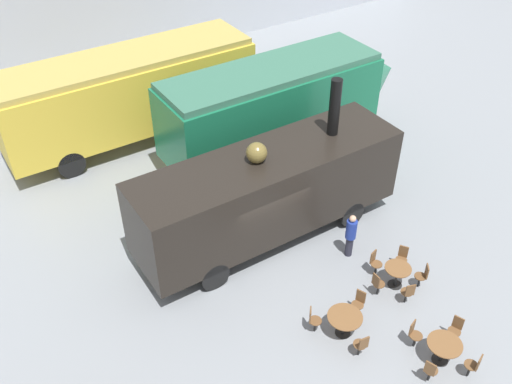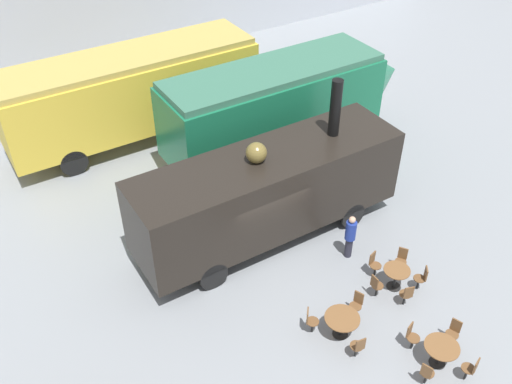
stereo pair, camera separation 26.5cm
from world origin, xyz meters
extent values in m
plane|color=gray|center=(0.00, 0.00, 0.00)|extent=(80.00, 80.00, 0.00)
cube|color=gold|center=(-0.74, 8.66, 2.07)|extent=(10.27, 2.79, 2.76)
cube|color=tan|center=(-0.74, 8.66, 3.57)|extent=(10.06, 2.57, 0.24)
cylinder|color=black|center=(2.34, 7.33, 0.53)|extent=(1.06, 0.12, 1.06)
cylinder|color=black|center=(2.34, 10.00, 0.53)|extent=(1.06, 0.12, 1.06)
cylinder|color=black|center=(-3.82, 7.33, 0.53)|extent=(1.06, 0.12, 1.06)
cylinder|color=black|center=(-3.82, 10.00, 0.53)|extent=(1.06, 0.12, 1.06)
cube|color=#196B47|center=(3.22, 4.38, 2.27)|extent=(8.51, 2.72, 2.75)
cone|color=#196B47|center=(8.43, 4.38, 2.27)|extent=(1.91, 2.59, 2.59)
cube|color=#366B54|center=(3.22, 4.38, 3.76)|extent=(8.34, 2.50, 0.24)
cylinder|color=black|center=(5.78, 3.08, 0.69)|extent=(1.38, 0.12, 1.38)
cylinder|color=black|center=(5.78, 5.68, 0.69)|extent=(1.38, 0.12, 1.38)
cylinder|color=black|center=(0.67, 3.08, 0.69)|extent=(1.38, 0.12, 1.38)
cylinder|color=black|center=(0.67, 5.68, 0.69)|extent=(1.38, 0.12, 1.38)
cube|color=black|center=(0.57, 0.57, 1.89)|extent=(8.90, 2.44, 2.55)
cylinder|color=black|center=(3.01, 0.57, 4.12)|extent=(0.36, 0.36, 1.91)
sphere|color=brown|center=(0.12, 0.57, 3.46)|extent=(0.64, 0.64, 0.64)
cylinder|color=black|center=(3.24, -0.59, 0.47)|extent=(0.94, 0.12, 0.94)
cylinder|color=black|center=(3.24, 1.73, 0.47)|extent=(0.94, 0.12, 0.94)
cylinder|color=black|center=(-2.10, -0.59, 0.47)|extent=(0.94, 0.12, 0.94)
cylinder|color=black|center=(-2.10, 1.73, 0.47)|extent=(0.94, 0.12, 0.94)
cylinder|color=black|center=(0.04, -4.00, 0.01)|extent=(0.44, 0.44, 0.02)
cylinder|color=black|center=(0.04, -4.00, 0.35)|extent=(0.08, 0.08, 0.65)
cylinder|color=brown|center=(0.04, -4.00, 0.69)|extent=(0.98, 0.98, 0.03)
cylinder|color=black|center=(2.54, -3.46, 0.01)|extent=(0.44, 0.44, 0.02)
cylinder|color=black|center=(2.54, -3.46, 0.36)|extent=(0.08, 0.08, 0.69)
cylinder|color=brown|center=(2.54, -3.46, 0.72)|extent=(0.80, 0.80, 0.03)
cylinder|color=black|center=(1.65, -6.11, 0.01)|extent=(0.44, 0.44, 0.02)
cylinder|color=black|center=(1.65, -6.11, 0.35)|extent=(0.08, 0.08, 0.66)
cylinder|color=brown|center=(1.65, -6.11, 0.69)|extent=(0.92, 0.92, 0.03)
cylinder|color=black|center=(-0.58, -3.51, 0.21)|extent=(0.06, 0.06, 0.42)
cylinder|color=brown|center=(-0.58, -3.51, 0.43)|extent=(0.36, 0.36, 0.03)
cube|color=brown|center=(-0.70, -3.42, 0.66)|extent=(0.21, 0.25, 0.42)
cylinder|color=black|center=(-0.07, -4.78, 0.21)|extent=(0.06, 0.06, 0.42)
cylinder|color=brown|center=(-0.07, -4.78, 0.43)|extent=(0.36, 0.36, 0.03)
cube|color=brown|center=(-0.10, -4.94, 0.66)|extent=(0.29, 0.08, 0.42)
cylinder|color=black|center=(0.78, -3.71, 0.21)|extent=(0.06, 0.06, 0.42)
cylinder|color=brown|center=(0.78, -3.71, 0.43)|extent=(0.36, 0.36, 0.03)
cube|color=brown|center=(0.92, -3.65, 0.66)|extent=(0.14, 0.28, 0.42)
cylinder|color=black|center=(2.34, -2.79, 0.21)|extent=(0.06, 0.06, 0.42)
cylinder|color=brown|center=(2.34, -2.79, 0.43)|extent=(0.36, 0.36, 0.03)
cube|color=brown|center=(2.30, -2.64, 0.66)|extent=(0.29, 0.12, 0.42)
cylinder|color=black|center=(1.84, -3.44, 0.21)|extent=(0.06, 0.06, 0.42)
cylinder|color=brown|center=(1.84, -3.44, 0.43)|extent=(0.36, 0.36, 0.03)
cube|color=brown|center=(1.69, -3.43, 0.66)|extent=(0.05, 0.29, 0.42)
cylinder|color=black|center=(2.31, -4.12, 0.21)|extent=(0.06, 0.06, 0.42)
cylinder|color=brown|center=(2.31, -4.12, 0.43)|extent=(0.36, 0.36, 0.03)
cube|color=brown|center=(2.26, -4.26, 0.66)|extent=(0.28, 0.13, 0.42)
cylinder|color=black|center=(3.10, -3.88, 0.21)|extent=(0.06, 0.06, 0.42)
cylinder|color=brown|center=(3.10, -3.88, 0.43)|extent=(0.36, 0.36, 0.03)
cube|color=brown|center=(3.22, -3.98, 0.66)|extent=(0.21, 0.25, 0.42)
cylinder|color=black|center=(3.12, -3.06, 0.21)|extent=(0.06, 0.06, 0.42)
cylinder|color=brown|center=(3.12, -3.06, 0.43)|extent=(0.36, 0.36, 0.03)
cube|color=brown|center=(3.24, -2.97, 0.66)|extent=(0.20, 0.26, 0.42)
cylinder|color=black|center=(0.93, -6.37, 0.21)|extent=(0.06, 0.06, 0.42)
cylinder|color=brown|center=(0.93, -6.37, 0.43)|extent=(0.36, 0.36, 0.03)
cube|color=brown|center=(0.78, -6.42, 0.66)|extent=(0.13, 0.28, 0.42)
cylinder|color=black|center=(1.90, -6.83, 0.21)|extent=(0.06, 0.06, 0.42)
cylinder|color=brown|center=(1.90, -6.83, 0.43)|extent=(0.36, 0.36, 0.03)
cube|color=brown|center=(1.95, -6.97, 0.66)|extent=(0.28, 0.13, 0.42)
cylinder|color=black|center=(2.36, -5.85, 0.21)|extent=(0.06, 0.06, 0.42)
cylinder|color=brown|center=(2.36, -5.85, 0.43)|extent=(0.36, 0.36, 0.03)
cube|color=brown|center=(2.51, -5.80, 0.66)|extent=(0.13, 0.28, 0.42)
cylinder|color=black|center=(1.39, -5.39, 0.21)|extent=(0.06, 0.06, 0.42)
cylinder|color=brown|center=(1.39, -5.39, 0.43)|extent=(0.36, 0.36, 0.03)
cube|color=brown|center=(1.34, -5.25, 0.66)|extent=(0.28, 0.13, 0.42)
cylinder|color=#262633|center=(2.21, -1.65, 0.37)|extent=(0.24, 0.24, 0.75)
cylinder|color=navy|center=(2.21, -1.65, 1.08)|extent=(0.34, 0.34, 0.66)
sphere|color=tan|center=(2.21, -1.65, 1.52)|extent=(0.22, 0.22, 0.22)
camera|label=1|loc=(-7.52, -11.24, 12.91)|focal=40.00mm
camera|label=2|loc=(-7.30, -11.39, 12.91)|focal=40.00mm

